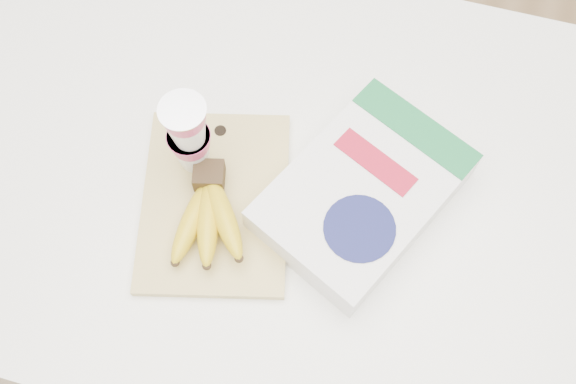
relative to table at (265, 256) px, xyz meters
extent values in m
plane|color=tan|center=(0.00, 0.00, -0.49)|extent=(4.00, 4.00, 0.00)
cube|color=white|center=(0.00, 0.00, 0.00)|extent=(1.30, 0.87, 0.98)
cube|color=tan|center=(-0.04, -0.09, 0.50)|extent=(0.30, 0.36, 0.02)
cube|color=#382816|center=(-0.06, -0.06, 0.53)|extent=(0.06, 0.05, 0.03)
ellipsoid|color=gold|center=(-0.06, -0.14, 0.52)|extent=(0.04, 0.16, 0.05)
sphere|color=#382816|center=(-0.06, -0.21, 0.52)|extent=(0.01, 0.01, 0.01)
ellipsoid|color=gold|center=(-0.03, -0.13, 0.53)|extent=(0.08, 0.16, 0.05)
sphere|color=#382816|center=(-0.01, -0.20, 0.53)|extent=(0.01, 0.01, 0.01)
ellipsoid|color=gold|center=(-0.01, -0.12, 0.53)|extent=(0.12, 0.15, 0.05)
sphere|color=#382816|center=(0.03, -0.18, 0.53)|extent=(0.01, 0.01, 0.01)
cylinder|color=silver|center=(-0.09, -0.03, 0.67)|extent=(0.07, 0.07, 0.00)
cube|color=white|center=(0.18, -0.02, 0.52)|extent=(0.33, 0.38, 0.07)
cube|color=#186C37|center=(0.24, 0.10, 0.56)|extent=(0.22, 0.15, 0.00)
cylinder|color=#14184B|center=(0.19, -0.10, 0.56)|extent=(0.14, 0.14, 0.00)
cube|color=#AC1329|center=(0.19, 0.02, 0.56)|extent=(0.14, 0.10, 0.00)
camera|label=1|loc=(0.18, -0.45, 1.44)|focal=40.00mm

